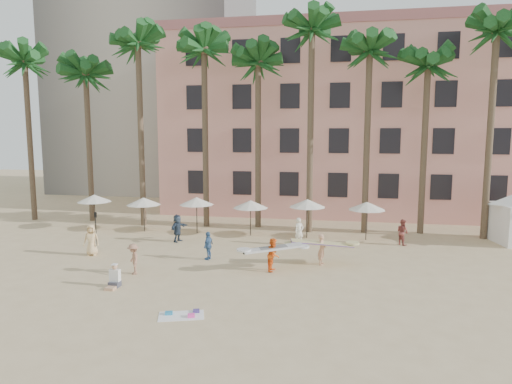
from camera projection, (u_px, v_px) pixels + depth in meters
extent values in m
plane|color=#D1B789|center=(218.00, 299.00, 20.07)|extent=(120.00, 120.00, 0.00)
cube|color=#F6A695|center=(361.00, 125.00, 43.10)|extent=(35.00, 14.00, 16.00)
cylinder|color=brown|center=(30.00, 142.00, 37.46)|extent=(0.44, 0.44, 13.00)
cylinder|color=brown|center=(89.00, 148.00, 37.11)|extent=(0.44, 0.44, 12.00)
cylinder|color=brown|center=(141.00, 136.00, 35.10)|extent=(0.44, 0.44, 14.00)
cylinder|color=brown|center=(205.00, 139.00, 34.71)|extent=(0.44, 0.44, 13.50)
cylinder|color=brown|center=(258.00, 146.00, 34.54)|extent=(0.44, 0.44, 12.50)
cylinder|color=brown|center=(310.00, 133.00, 32.71)|extent=(0.44, 0.44, 14.50)
cylinder|color=brown|center=(367.00, 143.00, 32.57)|extent=(0.44, 0.44, 13.00)
cylinder|color=brown|center=(424.00, 150.00, 32.40)|extent=(0.44, 0.44, 12.00)
cylinder|color=brown|center=(490.00, 137.00, 30.57)|extent=(0.44, 0.44, 14.00)
cylinder|color=#332B23|center=(95.00, 213.00, 34.44)|extent=(0.07, 0.07, 2.50)
cone|color=white|center=(94.00, 198.00, 34.30)|extent=(2.50, 2.50, 0.55)
cylinder|color=#332B23|center=(144.00, 215.00, 33.63)|extent=(0.07, 0.07, 2.40)
cone|color=white|center=(144.00, 201.00, 33.49)|extent=(2.50, 2.50, 0.55)
cylinder|color=#332B23|center=(197.00, 216.00, 33.09)|extent=(0.07, 0.07, 2.50)
cone|color=white|center=(197.00, 201.00, 32.95)|extent=(2.50, 2.50, 0.55)
cylinder|color=#332B23|center=(251.00, 219.00, 32.28)|extent=(0.07, 0.07, 2.40)
cone|color=white|center=(250.00, 204.00, 32.14)|extent=(2.50, 2.50, 0.55)
cylinder|color=#332B23|center=(307.00, 220.00, 31.44)|extent=(0.07, 0.07, 2.60)
cone|color=white|center=(307.00, 203.00, 31.29)|extent=(2.50, 2.50, 0.55)
cylinder|color=#332B23|center=(366.00, 222.00, 30.92)|extent=(0.07, 0.07, 2.50)
cone|color=white|center=(367.00, 206.00, 30.78)|extent=(2.50, 2.50, 0.55)
cube|color=white|center=(181.00, 316.00, 18.23)|extent=(2.02, 1.51, 0.02)
cube|color=teal|center=(169.00, 313.00, 18.36)|extent=(0.36, 0.33, 0.10)
cube|color=#FF46AF|center=(191.00, 316.00, 18.08)|extent=(0.33, 0.30, 0.12)
cube|color=#493784|center=(196.00, 311.00, 18.60)|extent=(0.34, 0.37, 0.08)
imported|color=tan|center=(322.00, 249.00, 25.21)|extent=(0.50, 0.68, 1.73)
cube|color=#DBD089|center=(322.00, 243.00, 25.17)|extent=(3.48, 1.41, 0.40)
imported|color=orange|center=(273.00, 255.00, 24.06)|extent=(0.74, 0.91, 1.76)
cube|color=silver|center=(273.00, 248.00, 24.02)|extent=(3.24, 1.95, 0.32)
imported|color=#2D3C4F|center=(178.00, 228.00, 30.48)|extent=(0.95, 1.80, 1.85)
imported|color=white|center=(299.00, 232.00, 29.53)|extent=(0.78, 0.75, 1.80)
imported|color=brown|center=(402.00, 232.00, 29.65)|extent=(1.00, 1.04, 1.68)
imported|color=#E3BC80|center=(91.00, 240.00, 27.11)|extent=(1.02, 0.78, 1.86)
imported|color=#A47157|center=(133.00, 259.00, 23.50)|extent=(1.08, 1.19, 1.61)
imported|color=#416999|center=(208.00, 246.00, 26.22)|extent=(0.58, 1.02, 1.64)
cylinder|color=black|center=(96.00, 230.00, 29.27)|extent=(0.04, 0.04, 2.10)
cube|color=black|center=(95.00, 215.00, 29.14)|extent=(0.18, 0.03, 0.35)
cube|color=#3F3F4C|center=(115.00, 284.00, 21.66)|extent=(0.48, 0.45, 0.26)
cube|color=tan|center=(111.00, 288.00, 21.30)|extent=(0.43, 0.48, 0.13)
cube|color=white|center=(115.00, 275.00, 21.66)|extent=(0.47, 0.28, 0.59)
sphere|color=tan|center=(115.00, 267.00, 21.60)|extent=(0.26, 0.26, 0.26)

